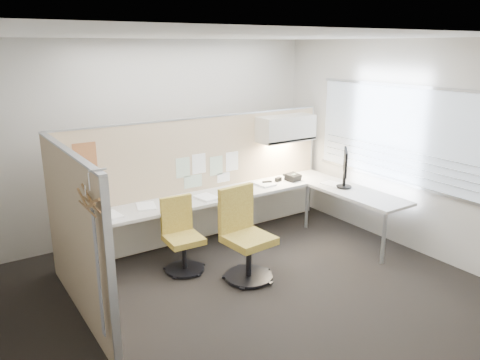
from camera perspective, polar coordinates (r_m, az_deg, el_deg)
floor at (r=5.47m, az=-1.33°, el=-13.66°), size 5.50×4.50×0.01m
ceiling at (r=4.75m, az=-1.56°, el=17.22°), size 5.50×4.50×0.01m
wall_back at (r=6.89m, az=-11.50°, el=4.81°), size 5.50×0.02×2.80m
wall_front at (r=3.35m, az=19.73°, el=-7.96°), size 5.50×0.02×2.80m
wall_right at (r=6.76m, az=18.73°, el=4.07°), size 0.02×4.50×2.80m
window_pane at (r=6.72m, az=18.71°, el=5.30°), size 0.01×2.80×1.30m
partition_back at (r=6.67m, az=-4.74°, el=0.07°), size 4.10×0.06×1.75m
partition_left at (r=4.99m, az=-19.43°, el=-6.47°), size 0.06×2.20×1.75m
desk at (r=6.55m, az=0.25°, el=-2.67°), size 4.00×2.07×0.73m
overhead_bin at (r=7.10m, az=5.61°, el=6.29°), size 0.90×0.36×0.38m
task_light_strip at (r=7.13m, az=5.56°, el=4.63°), size 0.60×0.06×0.02m
pinned_papers at (r=6.64m, az=-4.03°, el=1.42°), size 1.01×0.00×0.47m
poster at (r=5.92m, az=-18.37°, el=2.68°), size 0.28×0.00×0.35m
chair_left at (r=5.86m, az=-7.14°, el=-6.97°), size 0.48×0.48×0.91m
chair_right at (r=5.60m, az=0.55°, el=-7.02°), size 0.58×0.59×1.10m
monitor at (r=6.84m, az=12.69°, el=1.66°), size 0.39×0.40×0.56m
phone at (r=7.14m, az=6.44°, el=0.33°), size 0.24×0.23×0.12m
stapler at (r=6.93m, az=3.32°, el=-0.32°), size 0.14×0.09×0.05m
tape_dispenser at (r=7.09m, az=4.70°, el=0.07°), size 0.11×0.08×0.06m
coat_hook at (r=3.91m, az=-17.70°, el=-4.21°), size 0.18×0.48×1.44m
paper_stack_0 at (r=5.83m, az=-15.60°, el=-4.23°), size 0.26×0.32×0.03m
paper_stack_1 at (r=6.07m, az=-11.38°, el=-3.17°), size 0.30×0.35×0.02m
paper_stack_2 at (r=6.28m, az=-4.09°, el=-2.17°), size 0.28×0.33×0.03m
paper_stack_3 at (r=6.55m, az=-1.33°, el=-1.44°), size 0.27×0.33×0.02m
paper_stack_4 at (r=6.90m, az=2.99°, el=-0.48°), size 0.25×0.31×0.03m
paper_stack_5 at (r=7.03m, az=11.26°, el=-0.51°), size 0.26×0.32×0.02m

